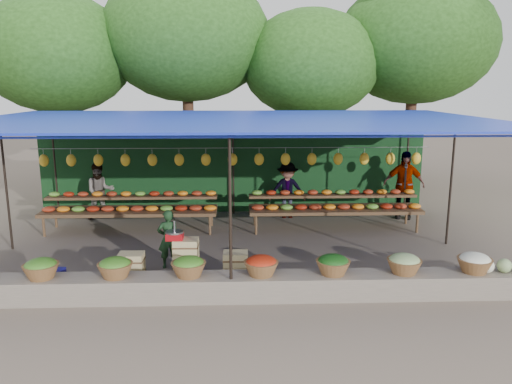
{
  "coord_description": "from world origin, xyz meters",
  "views": [
    {
      "loc": [
        0.12,
        -10.56,
        3.49
      ],
      "look_at": [
        0.52,
        0.2,
        1.19
      ],
      "focal_mm": 35.0,
      "sensor_mm": 36.0,
      "label": 1
    }
  ],
  "objects_px": {
    "crate_counter": "(185,263)",
    "blue_crate_front": "(46,279)",
    "vendor_seated": "(168,239)",
    "weighing_scale": "(175,235)"
  },
  "relations": [
    {
      "from": "crate_counter",
      "to": "blue_crate_front",
      "type": "relative_size",
      "value": 4.28
    },
    {
      "from": "crate_counter",
      "to": "vendor_seated",
      "type": "height_order",
      "value": "vendor_seated"
    },
    {
      "from": "weighing_scale",
      "to": "vendor_seated",
      "type": "relative_size",
      "value": 0.3
    },
    {
      "from": "vendor_seated",
      "to": "weighing_scale",
      "type": "bearing_deg",
      "value": 93.46
    },
    {
      "from": "blue_crate_front",
      "to": "crate_counter",
      "type": "bearing_deg",
      "value": 16.53
    },
    {
      "from": "blue_crate_front",
      "to": "weighing_scale",
      "type": "bearing_deg",
      "value": 17.1
    },
    {
      "from": "weighing_scale",
      "to": "blue_crate_front",
      "type": "relative_size",
      "value": 0.63
    },
    {
      "from": "weighing_scale",
      "to": "blue_crate_front",
      "type": "xyz_separation_m",
      "value": [
        -2.22,
        -0.32,
        -0.69
      ]
    },
    {
      "from": "crate_counter",
      "to": "weighing_scale",
      "type": "relative_size",
      "value": 6.82
    },
    {
      "from": "weighing_scale",
      "to": "vendor_seated",
      "type": "height_order",
      "value": "vendor_seated"
    }
  ]
}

